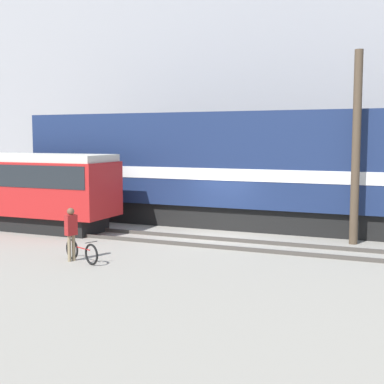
% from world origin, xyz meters
% --- Properties ---
extents(ground_plane, '(120.00, 120.00, 0.00)m').
position_xyz_m(ground_plane, '(0.00, 0.00, 0.00)').
color(ground_plane, gray).
extents(track_near, '(60.00, 1.51, 0.14)m').
position_xyz_m(track_near, '(0.00, -1.52, 0.07)').
color(track_near, '#47423D').
rests_on(track_near, ground).
extents(track_far, '(60.00, 1.51, 0.14)m').
position_xyz_m(track_far, '(0.00, 2.64, 0.07)').
color(track_far, '#47423D').
rests_on(track_far, ground).
extents(building_backdrop, '(44.99, 6.00, 13.87)m').
position_xyz_m(building_backdrop, '(0.00, 11.96, 6.94)').
color(building_backdrop, '#99999E').
rests_on(building_backdrop, ground).
extents(freight_locomotive, '(19.25, 3.04, 5.61)m').
position_xyz_m(freight_locomotive, '(-0.09, 2.64, 2.62)').
color(freight_locomotive, black).
rests_on(freight_locomotive, ground).
extents(streetcar, '(9.00, 2.54, 3.24)m').
position_xyz_m(streetcar, '(-8.52, -1.52, 1.85)').
color(streetcar, black).
rests_on(streetcar, ground).
extents(bicycle, '(1.66, 0.77, 0.73)m').
position_xyz_m(bicycle, '(-2.28, -5.83, 0.34)').
color(bicycle, black).
rests_on(bicycle, ground).
extents(person, '(0.34, 0.42, 1.72)m').
position_xyz_m(person, '(-2.66, -5.82, 1.04)').
color(person, '#8C7A5B').
rests_on(person, ground).
extents(utility_pole_left, '(0.31, 0.31, 7.09)m').
position_xyz_m(utility_pole_left, '(5.33, 0.56, 3.54)').
color(utility_pole_left, '#4C3D2D').
rests_on(utility_pole_left, ground).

